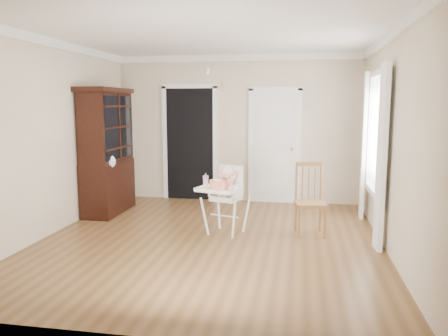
% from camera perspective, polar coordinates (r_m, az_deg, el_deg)
% --- Properties ---
extents(floor, '(5.00, 5.00, 0.00)m').
position_cam_1_polar(floor, '(5.94, -1.86, -9.40)').
color(floor, brown).
rests_on(floor, ground).
extents(ceiling, '(5.00, 5.00, 0.00)m').
position_cam_1_polar(ceiling, '(5.72, -2.00, 17.30)').
color(ceiling, white).
rests_on(ceiling, wall_back).
extents(wall_back, '(4.50, 0.00, 4.50)m').
position_cam_1_polar(wall_back, '(8.13, 1.72, 5.10)').
color(wall_back, beige).
rests_on(wall_back, floor).
extents(wall_left, '(0.00, 5.00, 5.00)m').
position_cam_1_polar(wall_left, '(6.52, -21.71, 3.72)').
color(wall_left, beige).
rests_on(wall_left, floor).
extents(wall_right, '(0.00, 5.00, 5.00)m').
position_cam_1_polar(wall_right, '(5.66, 21.02, 3.14)').
color(wall_right, beige).
rests_on(wall_right, floor).
extents(crown_molding, '(4.50, 5.00, 0.12)m').
position_cam_1_polar(crown_molding, '(5.71, -1.99, 16.70)').
color(crown_molding, white).
rests_on(crown_molding, ceiling).
extents(doorway, '(1.06, 0.05, 2.22)m').
position_cam_1_polar(doorway, '(8.31, -4.47, 3.48)').
color(doorway, black).
rests_on(doorway, wall_back).
extents(closet_door, '(0.96, 0.09, 2.13)m').
position_cam_1_polar(closet_door, '(8.06, 6.62, 2.70)').
color(closet_door, white).
rests_on(closet_door, wall_back).
extents(window_right, '(0.13, 1.84, 2.30)m').
position_cam_1_polar(window_right, '(6.43, 19.02, 3.23)').
color(window_right, white).
rests_on(window_right, wall_right).
extents(high_chair, '(0.72, 0.82, 0.97)m').
position_cam_1_polar(high_chair, '(6.09, 0.22, -3.12)').
color(high_chair, white).
rests_on(high_chair, floor).
extents(baby, '(0.27, 0.26, 0.43)m').
position_cam_1_polar(baby, '(6.08, 0.34, -1.77)').
color(baby, beige).
rests_on(baby, high_chair).
extents(cake, '(0.28, 0.28, 0.13)m').
position_cam_1_polar(cake, '(5.86, -0.86, -2.20)').
color(cake, silver).
rests_on(cake, high_chair).
extents(sippy_cup, '(0.08, 0.08, 0.19)m').
position_cam_1_polar(sippy_cup, '(6.07, -2.41, -1.66)').
color(sippy_cup, pink).
rests_on(sippy_cup, high_chair).
extents(china_cabinet, '(0.55, 1.23, 2.07)m').
position_cam_1_polar(china_cabinet, '(7.49, -15.00, 2.14)').
color(china_cabinet, black).
rests_on(china_cabinet, floor).
extents(dining_chair, '(0.46, 0.46, 1.00)m').
position_cam_1_polar(dining_chair, '(6.21, 11.18, -4.30)').
color(dining_chair, brown).
rests_on(dining_chair, floor).
extents(streamer, '(0.11, 0.49, 0.15)m').
position_cam_1_polar(streamer, '(6.78, -2.09, 12.47)').
color(streamer, pink).
rests_on(streamer, ceiling).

